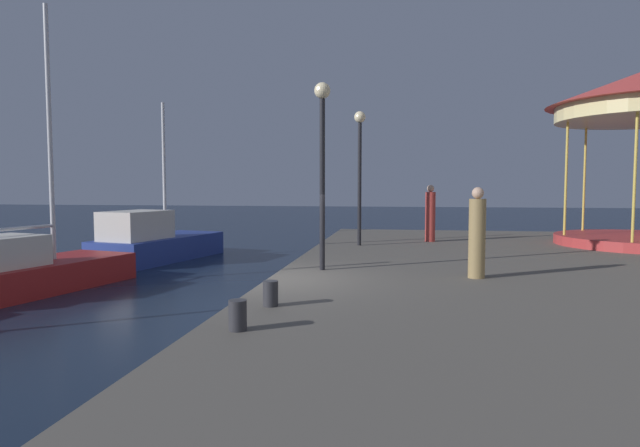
{
  "coord_description": "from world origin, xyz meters",
  "views": [
    {
      "loc": [
        2.72,
        -10.52,
        2.68
      ],
      "look_at": [
        0.34,
        4.71,
        1.61
      ],
      "focal_mm": 30.0,
      "sensor_mm": 36.0,
      "label": 1
    }
  ],
  "objects_px": {
    "lamp_post_mid_promenade": "(322,142)",
    "person_by_the_water": "(430,215)",
    "sailboat_blue": "(154,242)",
    "sailboat_red": "(26,270)",
    "lamp_post_far_end": "(360,154)",
    "bollard_north": "(271,293)",
    "bollard_south": "(238,315)",
    "person_far_corner": "(477,235)"
  },
  "relations": [
    {
      "from": "person_by_the_water",
      "to": "sailboat_red",
      "type": "bearing_deg",
      "value": -147.85
    },
    {
      "from": "sailboat_blue",
      "to": "bollard_south",
      "type": "xyz_separation_m",
      "value": [
        6.73,
        -11.33,
        0.32
      ]
    },
    {
      "from": "lamp_post_far_end",
      "to": "person_far_corner",
      "type": "distance_m",
      "value": 6.68
    },
    {
      "from": "lamp_post_mid_promenade",
      "to": "person_by_the_water",
      "type": "relative_size",
      "value": 2.16
    },
    {
      "from": "person_far_corner",
      "to": "lamp_post_mid_promenade",
      "type": "bearing_deg",
      "value": 170.63
    },
    {
      "from": "lamp_post_mid_promenade",
      "to": "bollard_south",
      "type": "bearing_deg",
      "value": -93.67
    },
    {
      "from": "bollard_south",
      "to": "person_far_corner",
      "type": "height_order",
      "value": "person_far_corner"
    },
    {
      "from": "sailboat_blue",
      "to": "person_far_corner",
      "type": "height_order",
      "value": "sailboat_blue"
    },
    {
      "from": "bollard_north",
      "to": "person_far_corner",
      "type": "relative_size",
      "value": 0.21
    },
    {
      "from": "lamp_post_mid_promenade",
      "to": "sailboat_blue",
      "type": "bearing_deg",
      "value": 138.94
    },
    {
      "from": "sailboat_red",
      "to": "lamp_post_mid_promenade",
      "type": "distance_m",
      "value": 8.2
    },
    {
      "from": "lamp_post_mid_promenade",
      "to": "person_by_the_water",
      "type": "xyz_separation_m",
      "value": [
        2.7,
        6.7,
        -1.95
      ]
    },
    {
      "from": "sailboat_red",
      "to": "bollard_south",
      "type": "height_order",
      "value": "sailboat_red"
    },
    {
      "from": "sailboat_red",
      "to": "bollard_north",
      "type": "height_order",
      "value": "sailboat_red"
    },
    {
      "from": "sailboat_red",
      "to": "person_by_the_water",
      "type": "xyz_separation_m",
      "value": [
        10.3,
        6.47,
        1.13
      ]
    },
    {
      "from": "lamp_post_far_end",
      "to": "person_far_corner",
      "type": "bearing_deg",
      "value": -63.09
    },
    {
      "from": "lamp_post_far_end",
      "to": "bollard_south",
      "type": "height_order",
      "value": "lamp_post_far_end"
    },
    {
      "from": "lamp_post_mid_promenade",
      "to": "person_by_the_water",
      "type": "distance_m",
      "value": 7.49
    },
    {
      "from": "sailboat_red",
      "to": "lamp_post_far_end",
      "type": "distance_m",
      "value": 9.89
    },
    {
      "from": "lamp_post_far_end",
      "to": "bollard_north",
      "type": "xyz_separation_m",
      "value": [
        -0.67,
        -8.86,
        -2.7
      ]
    },
    {
      "from": "lamp_post_far_end",
      "to": "person_far_corner",
      "type": "xyz_separation_m",
      "value": [
        2.88,
        -5.67,
        -2.02
      ]
    },
    {
      "from": "bollard_north",
      "to": "lamp_post_mid_promenade",
      "type": "bearing_deg",
      "value": 86.06
    },
    {
      "from": "lamp_post_far_end",
      "to": "person_by_the_water",
      "type": "xyz_separation_m",
      "value": [
        2.29,
        1.57,
        -1.99
      ]
    },
    {
      "from": "sailboat_blue",
      "to": "lamp_post_far_end",
      "type": "relative_size",
      "value": 1.35
    },
    {
      "from": "lamp_post_mid_promenade",
      "to": "bollard_north",
      "type": "relative_size",
      "value": 10.42
    },
    {
      "from": "sailboat_red",
      "to": "person_far_corner",
      "type": "relative_size",
      "value": 3.96
    },
    {
      "from": "bollard_north",
      "to": "person_by_the_water",
      "type": "bearing_deg",
      "value": 74.18
    },
    {
      "from": "person_by_the_water",
      "to": "person_far_corner",
      "type": "relative_size",
      "value": 1.03
    },
    {
      "from": "sailboat_red",
      "to": "person_by_the_water",
      "type": "distance_m",
      "value": 12.21
    },
    {
      "from": "bollard_north",
      "to": "bollard_south",
      "type": "bearing_deg",
      "value": -92.99
    },
    {
      "from": "lamp_post_mid_promenade",
      "to": "sailboat_red",
      "type": "bearing_deg",
      "value": 178.24
    },
    {
      "from": "lamp_post_far_end",
      "to": "bollard_south",
      "type": "distance_m",
      "value": 10.68
    },
    {
      "from": "sailboat_red",
      "to": "bollard_south",
      "type": "xyz_separation_m",
      "value": [
        7.26,
        -5.41,
        0.42
      ]
    },
    {
      "from": "lamp_post_mid_promenade",
      "to": "person_far_corner",
      "type": "relative_size",
      "value": 2.23
    },
    {
      "from": "person_by_the_water",
      "to": "person_far_corner",
      "type": "bearing_deg",
      "value": -85.33
    },
    {
      "from": "lamp_post_far_end",
      "to": "bollard_north",
      "type": "bearing_deg",
      "value": -94.32
    },
    {
      "from": "lamp_post_mid_promenade",
      "to": "bollard_north",
      "type": "bearing_deg",
      "value": -93.94
    },
    {
      "from": "sailboat_blue",
      "to": "person_by_the_water",
      "type": "xyz_separation_m",
      "value": [
        9.77,
        0.55,
        1.02
      ]
    },
    {
      "from": "sailboat_red",
      "to": "lamp_post_far_end",
      "type": "xyz_separation_m",
      "value": [
        8.01,
        4.9,
        3.12
      ]
    },
    {
      "from": "sailboat_blue",
      "to": "sailboat_red",
      "type": "xyz_separation_m",
      "value": [
        -0.53,
        -5.92,
        -0.1
      ]
    },
    {
      "from": "sailboat_blue",
      "to": "lamp_post_mid_promenade",
      "type": "height_order",
      "value": "sailboat_blue"
    },
    {
      "from": "lamp_post_mid_promenade",
      "to": "lamp_post_far_end",
      "type": "relative_size",
      "value": 0.99
    }
  ]
}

